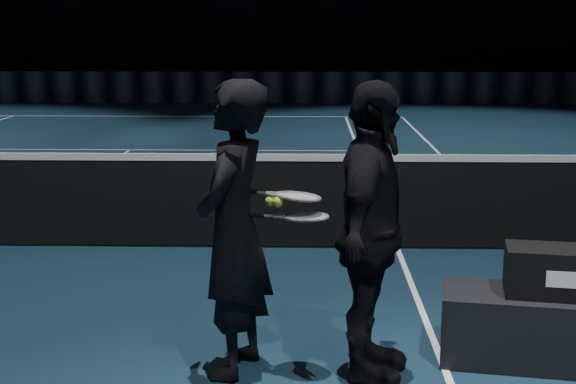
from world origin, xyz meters
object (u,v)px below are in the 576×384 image
(player_b, at_px, (371,233))
(racket_upper, at_px, (298,197))
(player_bench, at_px, (564,330))
(player_a, at_px, (234,230))
(racket_bag, at_px, (568,272))
(racket_lower, at_px, (306,217))
(tennis_balls, at_px, (274,199))

(player_b, height_order, racket_upper, player_b)
(player_b, bearing_deg, player_bench, -66.69)
(player_a, distance_m, racket_upper, 0.45)
(racket_bag, bearing_deg, racket_lower, -164.01)
(player_a, bearing_deg, player_bench, 108.32)
(racket_bag, height_order, player_b, player_b)
(tennis_balls, bearing_deg, racket_upper, 9.63)
(player_b, bearing_deg, racket_lower, 100.07)
(racket_bag, xyz_separation_m, racket_lower, (-1.68, -0.18, 0.40))
(player_b, distance_m, tennis_balls, 0.63)
(racket_bag, xyz_separation_m, tennis_balls, (-1.88, -0.16, 0.51))
(player_bench, height_order, player_a, player_a)
(racket_upper, height_order, tennis_balls, same)
(player_b, xyz_separation_m, tennis_balls, (-0.59, 0.05, 0.20))
(racket_lower, xyz_separation_m, tennis_balls, (-0.19, 0.02, 0.11))
(player_bench, xyz_separation_m, player_b, (-1.28, -0.21, 0.70))
(player_bench, xyz_separation_m, player_a, (-2.13, -0.15, 0.70))
(racket_lower, distance_m, tennis_balls, 0.22)
(player_b, xyz_separation_m, racket_lower, (-0.40, 0.03, 0.09))
(racket_lower, distance_m, racket_upper, 0.13)
(racket_lower, relative_size, racket_upper, 1.00)
(tennis_balls, bearing_deg, player_bench, 5.00)
(racket_lower, relative_size, tennis_balls, 5.67)
(tennis_balls, bearing_deg, player_b, -4.43)
(player_b, distance_m, racket_lower, 0.41)
(racket_bag, bearing_deg, racket_upper, -165.60)
(player_bench, distance_m, racket_lower, 1.87)
(player_a, height_order, player_b, same)
(player_bench, height_order, racket_lower, racket_lower)
(player_b, xyz_separation_m, racket_upper, (-0.45, 0.07, 0.21))
(racket_bag, distance_m, player_a, 2.16)
(player_b, bearing_deg, racket_bag, -66.69)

